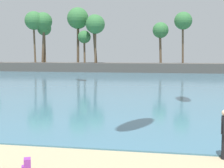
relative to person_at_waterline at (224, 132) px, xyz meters
The scene contains 4 objects.
sea 47.04m from the person_at_waterline, 98.22° to the left, with size 220.00×92.81×0.06m, color teal.
palm_headland 53.87m from the person_at_waterline, 100.13° to the left, with size 82.19×7.00×12.95m.
person_at_waterline is the anchor object (origin of this frame).
backpack_by_trailer 6.51m from the person_at_waterline, 156.52° to the right, with size 0.35×0.36×0.44m.
Camera 1 is at (5.11, -1.97, 3.53)m, focal length 53.44 mm.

